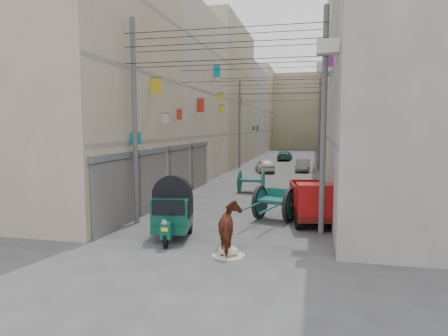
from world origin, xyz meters
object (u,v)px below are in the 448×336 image
(horse, at_px, (231,228))
(distant_car_white, at_px, (265,165))
(distant_car_grey, at_px, (303,165))
(auto_rickshaw, at_px, (173,210))
(mini_truck, at_px, (312,204))
(feed_sack, at_px, (228,250))
(second_cart, at_px, (251,181))
(tonga_cart, at_px, (274,203))
(distant_car_green, at_px, (285,156))

(horse, relative_size, distant_car_white, 0.52)
(distant_car_white, xyz_separation_m, distant_car_grey, (3.10, 1.32, -0.04))
(auto_rickshaw, relative_size, distant_car_white, 0.72)
(mini_truck, bearing_deg, auto_rickshaw, -157.34)
(mini_truck, distance_m, distant_car_grey, 19.27)
(auto_rickshaw, distance_m, distant_car_white, 20.83)
(mini_truck, xyz_separation_m, feed_sack, (-2.39, -4.35, -0.68))
(second_cart, height_order, distant_car_grey, second_cart)
(distant_car_grey, bearing_deg, tonga_cart, -91.40)
(distant_car_grey, bearing_deg, feed_sack, -93.19)
(auto_rickshaw, distance_m, second_cart, 10.22)
(feed_sack, relative_size, distant_car_white, 0.18)
(tonga_cart, bearing_deg, horse, -85.55)
(distant_car_grey, relative_size, distant_car_green, 0.87)
(feed_sack, xyz_separation_m, horse, (-0.00, 0.39, 0.59))
(auto_rickshaw, relative_size, tonga_cart, 0.74)
(auto_rickshaw, xyz_separation_m, mini_truck, (4.68, 2.90, -0.15))
(tonga_cart, xyz_separation_m, feed_sack, (-0.87, -4.82, -0.57))
(auto_rickshaw, xyz_separation_m, second_cart, (1.12, 10.16, -0.30))
(tonga_cart, bearing_deg, distant_car_white, 114.02)
(tonga_cart, relative_size, distant_car_green, 0.88)
(auto_rickshaw, xyz_separation_m, horse, (2.29, -1.05, -0.24))
(second_cart, bearing_deg, feed_sack, -83.33)
(auto_rickshaw, height_order, tonga_cart, auto_rickshaw)
(second_cart, relative_size, horse, 0.84)
(tonga_cart, bearing_deg, distant_car_grey, 104.02)
(mini_truck, relative_size, distant_car_green, 0.87)
(tonga_cart, bearing_deg, feed_sack, -84.61)
(horse, height_order, distant_car_grey, horse)
(mini_truck, xyz_separation_m, distant_car_grey, (-0.98, 19.25, -0.30))
(tonga_cart, distance_m, horse, 4.51)
(second_cart, xyz_separation_m, distant_car_green, (0.17, 23.42, -0.14))
(tonga_cart, bearing_deg, auto_rickshaw, -117.57)
(auto_rickshaw, relative_size, distant_car_grey, 0.75)
(distant_car_white, bearing_deg, mini_truck, 86.85)
(mini_truck, xyz_separation_m, distant_car_white, (-4.08, 17.92, -0.26))
(feed_sack, bearing_deg, tonga_cart, 79.74)
(mini_truck, height_order, distant_car_green, mini_truck)
(auto_rickshaw, relative_size, horse, 1.39)
(auto_rickshaw, relative_size, distant_car_green, 0.65)
(mini_truck, bearing_deg, distant_car_grey, 83.82)
(second_cart, bearing_deg, mini_truck, -62.98)
(feed_sack, xyz_separation_m, distant_car_green, (-1.01, 35.02, 0.39))
(tonga_cart, relative_size, second_cart, 2.22)
(second_cart, bearing_deg, auto_rickshaw, -95.42)
(tonga_cart, distance_m, second_cart, 7.09)
(horse, bearing_deg, tonga_cart, -115.83)
(horse, bearing_deg, auto_rickshaw, -39.31)
(distant_car_white, bearing_deg, distant_car_grey, -172.88)
(tonga_cart, relative_size, horse, 1.87)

